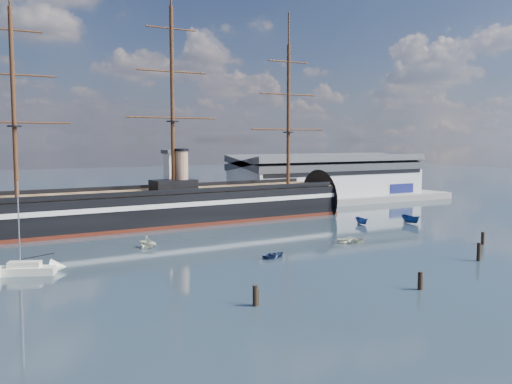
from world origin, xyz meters
TOP-DOWN VIEW (x-y plane):
  - ground at (0.00, 40.00)m, footprint 600.00×600.00m
  - quay at (10.00, 76.00)m, footprint 180.00×18.00m
  - warehouse at (58.00, 80.00)m, footprint 63.00×21.00m
  - quay_tower at (3.00, 73.00)m, footprint 5.00×5.00m
  - warship at (-6.12, 60.00)m, footprint 113.16×19.47m
  - sailboat at (-40.51, 23.03)m, footprint 8.82×5.74m
  - motorboat_b at (-2.74, 15.00)m, footprint 1.84×3.04m
  - motorboat_c at (34.45, 36.29)m, footprint 5.48×2.62m
  - motorboat_d at (-18.07, 33.94)m, footprint 7.10×5.58m
  - motorboat_e at (17.20, 19.23)m, footprint 2.84×3.60m
  - motorboat_f at (45.31, 31.65)m, footprint 6.46×2.51m
  - piling_near_left at (-19.48, -7.39)m, footprint 0.64×0.64m
  - piling_near_mid at (2.74, -11.93)m, footprint 0.64×0.64m
  - piling_near_right at (24.27, -3.91)m, footprint 0.64×0.64m
  - piling_far_right at (37.32, 5.54)m, footprint 0.64×0.64m

SIDE VIEW (x-z plane):
  - ground at x=0.00m, z-range 0.00..0.00m
  - quay at x=10.00m, z-range -1.00..1.00m
  - motorboat_b at x=-2.74m, z-range -0.66..0.66m
  - motorboat_c at x=34.45m, z-range -1.05..1.05m
  - motorboat_d at x=-18.07m, z-range -1.20..1.20m
  - motorboat_e at x=17.20m, z-range -0.79..0.79m
  - motorboat_f at x=45.31m, z-range -1.28..1.28m
  - piling_near_left at x=-19.48m, z-range -1.60..1.60m
  - piling_near_mid at x=2.74m, z-range -1.54..1.54m
  - piling_near_right at x=24.27m, z-range -1.83..1.83m
  - piling_far_right at x=37.32m, z-range -1.52..1.52m
  - sailboat at x=-40.51m, z-range -5.96..7.70m
  - warship at x=-6.12m, z-range -22.93..31.01m
  - warehouse at x=58.00m, z-range 2.18..13.78m
  - quay_tower at x=3.00m, z-range 2.25..17.25m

